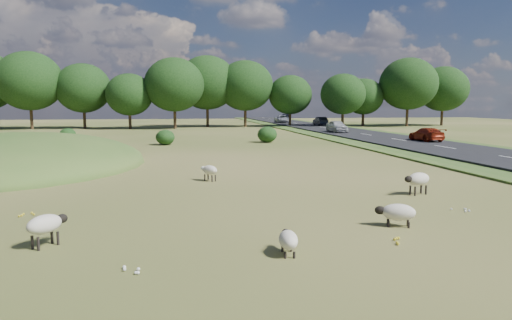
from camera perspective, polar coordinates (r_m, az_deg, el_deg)
The scene contains 15 objects.
ground at distance 38.56m, azimuth -7.04°, elevation 1.33°, with size 160.00×160.00×0.00m, color #374E18.
mound at distance 32.19m, azimuth -28.12°, elevation -0.58°, with size 16.00×20.00×4.00m, color #33561E.
road at distance 53.19m, azimuth 14.45°, elevation 2.85°, with size 8.00×150.00×0.25m, color black.
treeline at distance 73.82m, azimuth -9.37°, elevation 9.08°, with size 96.28×14.66×11.70m.
shrubs at distance 45.29m, azimuth -9.09°, elevation 3.06°, with size 21.62×7.78×1.58m.
sheep_0 at distance 11.70m, azimuth 4.03°, elevation -9.88°, with size 0.56×1.10×0.62m.
sheep_1 at distance 13.46m, azimuth -24.81°, elevation -7.31°, with size 1.07×1.17×0.88m.
sheep_2 at distance 14.89m, azimuth 17.25°, elevation -6.25°, with size 1.30×0.89×0.72m.
sheep_3 at distance 22.62m, azimuth -5.84°, elevation -1.27°, with size 0.94×1.05×0.78m.
sheep_4 at distance 20.27m, azimuth 19.58°, elevation -2.29°, with size 1.36×0.86×0.94m.
car_0 at distance 77.33m, azimuth 8.05°, elevation 4.84°, with size 1.47×4.22×1.39m, color black.
car_2 at distance 87.51m, azimuth 3.31°, elevation 5.14°, with size 2.29×4.97×1.38m, color #B3B5BC.
car_4 at distance 47.07m, azimuth 20.52°, elevation 3.03°, with size 1.78×4.37×1.27m, color maroon.
car_5 at distance 101.55m, azimuth 3.66°, elevation 5.39°, with size 1.89×4.64×1.35m, color black.
car_6 at distance 58.61m, azimuth 10.08°, elevation 4.19°, with size 1.78×4.41×1.50m, color silver.
Camera 1 is at (-1.90, -18.33, 3.79)m, focal length 32.00 mm.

